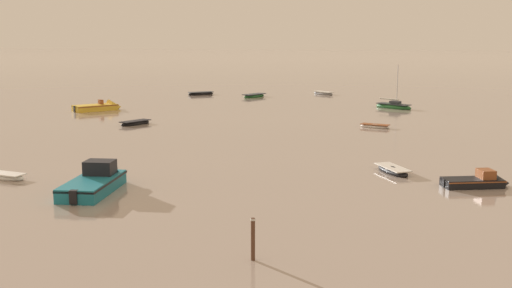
# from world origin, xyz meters

# --- Properties ---
(motorboat_moored_0) EXTENTS (4.55, 2.60, 1.64)m
(motorboat_moored_0) POSITION_xyz_m (-9.72, 29.14, 0.25)
(motorboat_moored_0) COLOR black
(motorboat_moored_0) RESTS_ON ground
(rowboat_moored_1) EXTENTS (3.92, 3.80, 0.64)m
(rowboat_moored_1) POSITION_xyz_m (-23.54, 89.82, 0.17)
(rowboat_moored_1) COLOR gray
(rowboat_moored_1) RESTS_ON ground
(rowboat_moored_2) EXTENTS (2.69, 3.78, 0.57)m
(rowboat_moored_2) POSITION_xyz_m (-15.09, 32.36, 0.15)
(rowboat_moored_2) COLOR black
(rowboat_moored_2) RESTS_ON ground
(rowboat_moored_3) EXTENTS (3.53, 1.90, 0.53)m
(rowboat_moored_3) POSITION_xyz_m (-40.79, 26.15, 0.14)
(rowboat_moored_3) COLOR white
(rowboat_moored_3) RESTS_ON ground
(rowboat_moored_5) EXTENTS (3.56, 4.64, 0.71)m
(rowboat_moored_5) POSITION_xyz_m (-33.76, 83.42, 0.19)
(rowboat_moored_5) COLOR #23602D
(rowboat_moored_5) RESTS_ON ground
(rowboat_moored_6) EXTENTS (2.94, 3.88, 0.59)m
(rowboat_moored_6) POSITION_xyz_m (-41.17, 51.84, 0.16)
(rowboat_moored_6) COLOR black
(rowboat_moored_6) RESTS_ON ground
(sailboat_moored_0) EXTENTS (5.24, 4.54, 5.96)m
(sailboat_moored_0) POSITION_xyz_m (-13.27, 71.87, 0.26)
(sailboat_moored_0) COLOR #23602D
(sailboat_moored_0) RESTS_ON ground
(motorboat_moored_3) EXTENTS (2.73, 6.90, 2.56)m
(motorboat_moored_3) POSITION_xyz_m (-33.37, 24.61, 0.39)
(motorboat_moored_3) COLOR #197084
(motorboat_moored_3) RESTS_ON ground
(rowboat_moored_8) EXTENTS (4.30, 3.67, 0.67)m
(rowboat_moored_8) POSITION_xyz_m (-42.81, 85.63, 0.18)
(rowboat_moored_8) COLOR black
(rowboat_moored_8) RESTS_ON ground
(motorboat_moored_4) EXTENTS (5.80, 6.03, 2.13)m
(motorboat_moored_4) POSITION_xyz_m (-49.94, 63.41, 0.29)
(motorboat_moored_4) COLOR gold
(motorboat_moored_4) RESTS_ON ground
(rowboat_moored_9) EXTENTS (3.33, 2.13, 0.50)m
(rowboat_moored_9) POSITION_xyz_m (-15.95, 53.93, 0.14)
(rowboat_moored_9) COLOR white
(rowboat_moored_9) RESTS_ON ground
(mooring_post_right) EXTENTS (0.22, 0.22, 2.06)m
(mooring_post_right) POSITION_xyz_m (-21.73, 13.86, 0.88)
(mooring_post_right) COLOR #513323
(mooring_post_right) RESTS_ON ground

